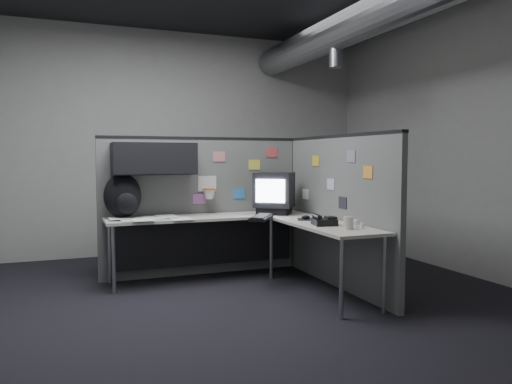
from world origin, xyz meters
name	(u,v)px	position (x,y,z in m)	size (l,w,h in m)	color
room	(301,85)	(0.56, 0.00, 2.10)	(5.62, 5.62, 3.22)	black
partition_back	(191,191)	(-0.25, 1.23, 1.00)	(2.44, 0.42, 1.63)	#5E5F5D
partition_right	(337,211)	(1.10, 0.22, 0.82)	(0.07, 2.23, 1.63)	#5E5F5D
desk	(239,228)	(0.15, 0.70, 0.61)	(2.31, 2.11, 0.73)	beige
monitor	(274,192)	(0.67, 0.91, 0.98)	(0.59, 0.59, 0.48)	black
keyboard	(261,217)	(0.32, 0.48, 0.75)	(0.41, 0.49, 0.04)	black
mouse	(306,218)	(0.75, 0.27, 0.75)	(0.24, 0.26, 0.05)	black
phone	(324,221)	(0.72, -0.17, 0.77)	(0.25, 0.27, 0.11)	black
bottles	(354,224)	(0.90, -0.43, 0.77)	(0.14, 0.19, 0.09)	silver
cup	(348,223)	(0.79, -0.51, 0.79)	(0.09, 0.09, 0.12)	beige
papers	(149,218)	(-0.79, 0.93, 0.74)	(0.84, 0.55, 0.02)	white
backpack	(123,197)	(-1.04, 1.08, 0.97)	(0.45, 0.42, 0.49)	black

